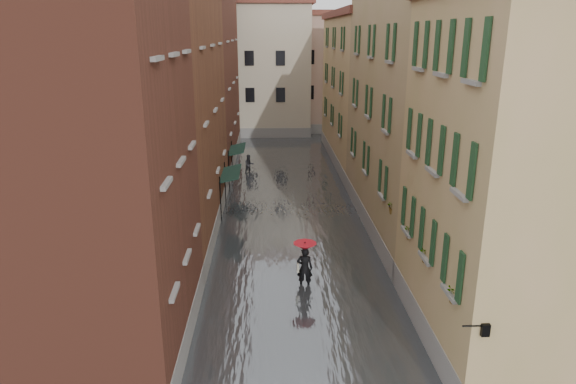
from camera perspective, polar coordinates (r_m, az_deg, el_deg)
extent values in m
plane|color=#535355|center=(20.38, 1.60, -13.34)|extent=(120.00, 120.00, 0.00)
cube|color=#505458|center=(32.20, 0.10, -1.30)|extent=(10.00, 60.00, 0.20)
cube|color=brown|center=(16.98, -22.04, 2.79)|extent=(6.00, 8.00, 13.00)
cube|color=brown|center=(27.42, -14.48, 8.10)|extent=(6.00, 14.00, 12.50)
cube|color=brown|center=(42.02, -10.34, 12.44)|extent=(6.00, 16.00, 14.00)
cube|color=#9F8C52|center=(18.14, 24.87, 0.86)|extent=(6.00, 8.00, 11.50)
cube|color=#9E8060|center=(28.00, 15.09, 8.76)|extent=(6.00, 14.00, 13.00)
cube|color=#9F8C52|center=(42.55, 9.13, 10.86)|extent=(6.00, 16.00, 11.50)
cube|color=#B2A68D|center=(55.65, -4.13, 13.29)|extent=(12.00, 9.00, 13.00)
cube|color=tan|center=(58.10, 5.08, 12.94)|extent=(10.00, 9.00, 12.00)
cube|color=black|center=(30.06, -6.37, 2.11)|extent=(1.09, 3.29, 0.31)
cylinder|color=black|center=(28.86, -7.51, -0.97)|extent=(0.06, 0.06, 2.80)
cylinder|color=black|center=(32.00, -6.99, 0.88)|extent=(0.06, 0.06, 2.80)
cube|color=black|center=(36.29, -5.68, 4.77)|extent=(1.09, 3.19, 0.31)
cylinder|color=black|center=(35.05, -6.59, 2.36)|extent=(0.06, 0.06, 2.80)
cylinder|color=black|center=(38.13, -6.25, 3.60)|extent=(0.06, 0.06, 2.80)
cylinder|color=black|center=(14.59, 19.94, -13.81)|extent=(0.60, 0.05, 0.05)
cube|color=black|center=(14.75, 21.01, -14.03)|extent=(0.22, 0.22, 0.35)
cube|color=beige|center=(14.75, 21.01, -14.03)|extent=(0.14, 0.14, 0.24)
cube|color=brown|center=(15.83, 18.15, -10.84)|extent=(0.22, 0.85, 0.18)
imported|color=#265926|center=(15.64, 18.30, -9.48)|extent=(0.59, 0.51, 0.66)
cube|color=brown|center=(18.16, 15.23, -6.83)|extent=(0.22, 0.85, 0.18)
imported|color=#265926|center=(18.00, 15.34, -5.60)|extent=(0.59, 0.51, 0.66)
cube|color=brown|center=(19.95, 13.55, -4.47)|extent=(0.22, 0.85, 0.18)
imported|color=#265926|center=(19.80, 13.64, -3.34)|extent=(0.59, 0.51, 0.66)
cube|color=brown|center=(22.51, 11.67, -1.81)|extent=(0.22, 0.85, 0.18)
imported|color=#265926|center=(22.38, 11.73, -0.79)|extent=(0.59, 0.51, 0.66)
imported|color=black|center=(21.78, 1.87, -8.45)|extent=(0.73, 0.53, 1.85)
cube|color=#BAB69A|center=(21.79, 1.11, -8.35)|extent=(0.08, 0.30, 0.38)
cylinder|color=black|center=(21.59, 1.88, -7.43)|extent=(0.02, 0.02, 1.00)
cone|color=#B80C18|center=(21.36, 1.89, -6.04)|extent=(0.99, 0.99, 0.28)
imported|color=black|center=(38.96, -4.34, 3.02)|extent=(0.92, 0.82, 1.57)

